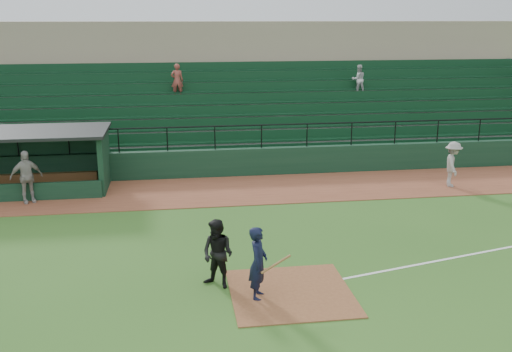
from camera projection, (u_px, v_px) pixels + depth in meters
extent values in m
plane|color=#305D1E|center=(283.00, 276.00, 15.41)|extent=(90.00, 90.00, 0.00)
cube|color=brown|center=(245.00, 190.00, 23.03)|extent=(40.00, 4.00, 0.03)
cube|color=brown|center=(291.00, 293.00, 14.45)|extent=(3.00, 3.00, 0.03)
cube|color=#10311E|center=(239.00, 162.00, 24.98)|extent=(36.00, 0.35, 1.20)
cylinder|color=black|center=(238.00, 126.00, 24.55)|extent=(36.00, 0.06, 0.06)
cube|color=slate|center=(227.00, 116.00, 29.33)|extent=(36.00, 9.00, 3.60)
cube|color=#0E331B|center=(228.00, 109.00, 28.74)|extent=(34.56, 8.00, 4.05)
cube|color=gray|center=(216.00, 76.00, 35.16)|extent=(38.00, 3.00, 6.40)
cube|color=slate|center=(219.00, 70.00, 33.12)|extent=(36.00, 2.00, 0.20)
imported|color=silver|center=(358.00, 79.00, 30.65)|extent=(0.74, 0.58, 1.53)
imported|color=brown|center=(177.00, 80.00, 29.29)|extent=(0.62, 0.41, 1.69)
cube|color=#10311E|center=(1.00, 156.00, 23.66)|extent=(8.50, 0.20, 2.30)
cube|color=#10311E|center=(104.00, 160.00, 23.01)|extent=(0.20, 2.60, 2.30)
cube|color=olive|center=(1.00, 180.00, 23.52)|extent=(7.65, 0.40, 0.50)
imported|color=black|center=(258.00, 263.00, 13.98)|extent=(0.62, 0.77, 1.84)
cylinder|color=olive|center=(276.00, 264.00, 13.84)|extent=(0.79, 0.34, 0.35)
imported|color=black|center=(218.00, 254.00, 14.58)|extent=(1.10, 1.07, 1.78)
imported|color=gray|center=(453.00, 164.00, 23.23)|extent=(1.01, 1.33, 1.83)
imported|color=#A19C96|center=(26.00, 177.00, 21.18)|extent=(1.24, 0.92, 1.96)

